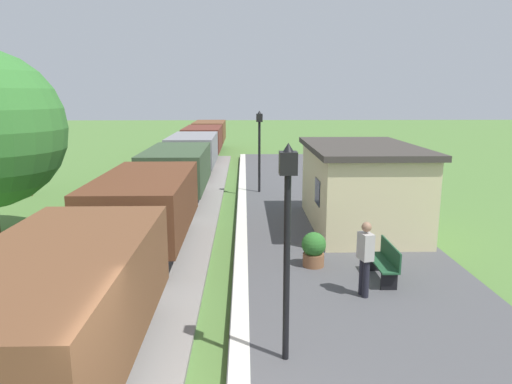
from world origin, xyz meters
The scene contains 8 objects.
freight_train centered at (-2.40, 18.46, 1.40)m, with size 2.50×39.20×2.12m.
station_hut centered at (4.40, 10.55, 1.65)m, with size 3.50×5.80×2.78m.
bench_near_hut centered at (3.90, 5.80, 0.72)m, with size 0.42×1.50×0.91m.
person_waiting centered at (3.16, 4.89, 1.18)m, with size 0.32×0.43×1.71m.
potted_planter centered at (2.30, 6.77, 0.72)m, with size 0.64×0.64×0.92m.
lamp_post_near centered at (1.19, 2.39, 2.80)m, with size 0.28×0.28×3.70m.
lamp_post_far centered at (1.19, 16.32, 2.80)m, with size 0.28×0.28×3.70m.
tree_field_left centered at (-9.55, 16.87, 4.09)m, with size 2.88×2.88×5.56m.
Camera 1 is at (0.50, -4.89, 4.70)m, focal length 32.99 mm.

